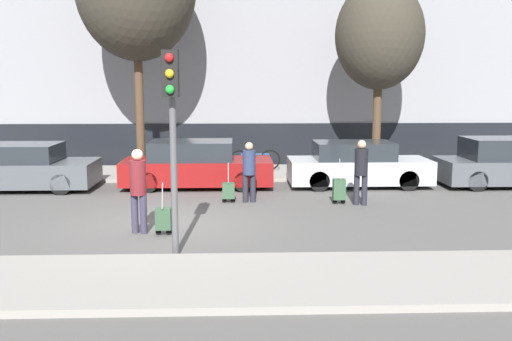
# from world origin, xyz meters

# --- Properties ---
(ground_plane) EXTENTS (80.00, 80.00, 0.00)m
(ground_plane) POSITION_xyz_m (0.00, 0.00, 0.00)
(ground_plane) COLOR #565451
(sidewalk_near) EXTENTS (28.00, 2.50, 0.12)m
(sidewalk_near) POSITION_xyz_m (0.00, -3.75, 0.06)
(sidewalk_near) COLOR gray
(sidewalk_near) RESTS_ON ground_plane
(sidewalk_far) EXTENTS (28.00, 3.00, 0.12)m
(sidewalk_far) POSITION_xyz_m (0.00, 7.00, 0.06)
(sidewalk_far) COLOR gray
(sidewalk_far) RESTS_ON ground_plane
(building_facade) EXTENTS (28.00, 3.15, 9.97)m
(building_facade) POSITION_xyz_m (0.00, 10.75, 4.97)
(building_facade) COLOR gray
(building_facade) RESTS_ON ground_plane
(parked_car_0) EXTENTS (4.02, 1.90, 1.36)m
(parked_car_0) POSITION_xyz_m (-4.72, 4.48, 0.64)
(parked_car_0) COLOR #4C5156
(parked_car_0) RESTS_ON ground_plane
(parked_car_1) EXTENTS (4.49, 1.88, 1.41)m
(parked_car_1) POSITION_xyz_m (0.31, 4.70, 0.66)
(parked_car_1) COLOR maroon
(parked_car_1) RESTS_ON ground_plane
(parked_car_2) EXTENTS (4.25, 1.73, 1.37)m
(parked_car_2) POSITION_xyz_m (5.22, 4.64, 0.64)
(parked_car_2) COLOR #B7BABF
(parked_car_2) RESTS_ON ground_plane
(parked_car_3) EXTENTS (4.16, 1.79, 1.48)m
(parked_car_3) POSITION_xyz_m (9.80, 4.49, 0.68)
(parked_car_3) COLOR #4C5156
(parked_car_3) RESTS_ON ground_plane
(pedestrian_left) EXTENTS (0.34, 0.34, 1.79)m
(pedestrian_left) POSITION_xyz_m (-0.54, -0.62, 1.02)
(pedestrian_left) COLOR #383347
(pedestrian_left) RESTS_ON ground_plane
(trolley_left) EXTENTS (0.34, 0.29, 1.11)m
(trolley_left) POSITION_xyz_m (-0.01, -0.78, 0.34)
(trolley_left) COLOR #335138
(trolley_left) RESTS_ON ground_plane
(pedestrian_center) EXTENTS (0.35, 0.34, 1.60)m
(pedestrian_center) POSITION_xyz_m (1.86, 2.43, 0.91)
(pedestrian_center) COLOR #23232D
(pedestrian_center) RESTS_ON ground_plane
(trolley_center) EXTENTS (0.34, 0.29, 1.07)m
(trolley_center) POSITION_xyz_m (1.31, 2.38, 0.32)
(trolley_center) COLOR #335138
(trolley_center) RESTS_ON ground_plane
(pedestrian_right) EXTENTS (0.34, 0.34, 1.69)m
(pedestrian_right) POSITION_xyz_m (4.74, 1.97, 0.96)
(pedestrian_right) COLOR #23232D
(pedestrian_right) RESTS_ON ground_plane
(trolley_right) EXTENTS (0.34, 0.29, 1.20)m
(trolley_right) POSITION_xyz_m (4.21, 2.12, 0.39)
(trolley_right) COLOR #335138
(trolley_right) RESTS_ON ground_plane
(traffic_light) EXTENTS (0.28, 0.47, 3.71)m
(traffic_light) POSITION_xyz_m (0.39, -2.36, 2.65)
(traffic_light) COLOR #515154
(traffic_light) RESTS_ON ground_plane
(parked_bicycle) EXTENTS (1.77, 0.06, 0.96)m
(parked_bicycle) POSITION_xyz_m (2.18, 7.17, 0.49)
(parked_bicycle) COLOR black
(parked_bicycle) RESTS_ON sidewalk_far
(bare_tree_near_crossing) EXTENTS (2.90, 2.90, 6.33)m
(bare_tree_near_crossing) POSITION_xyz_m (6.24, 6.52, 4.65)
(bare_tree_near_crossing) COLOR #4C3826
(bare_tree_near_crossing) RESTS_ON sidewalk_far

